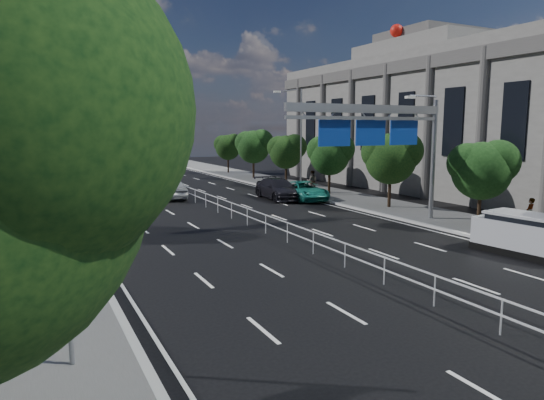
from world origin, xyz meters
TOP-DOWN VIEW (x-y plane):
  - ground at (0.00, 0.00)m, footprint 160.00×160.00m
  - sidewalk_near at (-11.50, 0.00)m, footprint 5.00×140.00m
  - kerb_near at (-9.00, 0.00)m, footprint 0.25×140.00m
  - median_fence at (0.00, 22.50)m, footprint 0.05×85.00m
  - toilet_sign at (-10.95, 0.00)m, footprint 1.62×0.18m
  - overhead_gantry at (6.74, 10.05)m, footprint 10.24×0.38m
  - streetlight_far at (10.50, 26.00)m, footprint 2.78×2.40m
  - civic_hall at (23.72, 22.00)m, footprint 14.40×36.00m
  - near_tree_back at (-11.94, 17.97)m, footprint 4.84×4.51m
  - far_tree_c at (11.24, 6.98)m, footprint 3.52×3.28m
  - far_tree_d at (11.25, 14.48)m, footprint 3.85×3.59m
  - far_tree_e at (11.25, 21.98)m, footprint 3.63×3.38m
  - far_tree_f at (11.24, 29.48)m, footprint 3.52×3.28m
  - far_tree_g at (11.25, 36.98)m, footprint 3.96×3.69m
  - far_tree_h at (11.24, 44.48)m, footprint 3.41×3.18m
  - white_minivan at (-4.64, 29.37)m, footprint 2.51×5.16m
  - red_bus at (-7.14, 38.58)m, footprint 2.83×10.68m
  - near_car_silver at (-1.00, 26.22)m, footprint 2.11×4.81m
  - near_car_dark at (-6.15, 58.88)m, footprint 2.00×5.07m
  - silver_minivan at (8.30, 2.00)m, footprint 2.38×4.60m
  - parked_car_teal at (8.04, 20.78)m, footprint 2.72×5.37m
  - parked_car_dark at (6.50, 22.18)m, footprint 2.60×5.73m
  - pedestrian_a at (13.26, 5.38)m, footprint 0.67×0.52m
  - pedestrian_b at (10.60, 23.76)m, footprint 1.12×1.03m

SIDE VIEW (x-z plane):
  - ground at x=0.00m, z-range 0.00..0.00m
  - sidewalk_near at x=-11.50m, z-range 0.00..0.14m
  - kerb_near at x=-9.00m, z-range -0.01..0.15m
  - median_fence at x=0.00m, z-range 0.01..1.04m
  - parked_car_teal at x=8.04m, z-range 0.00..1.45m
  - near_car_silver at x=-1.00m, z-range 0.00..1.61m
  - parked_car_dark at x=6.50m, z-range 0.00..1.63m
  - near_car_dark at x=-6.15m, z-range 0.00..1.64m
  - silver_minivan at x=8.30m, z-range -0.02..1.82m
  - pedestrian_a at x=13.26m, z-range 0.14..1.79m
  - pedestrian_b at x=10.60m, z-range 0.14..1.99m
  - white_minivan at x=-4.64m, z-range -0.02..2.16m
  - red_bus at x=-7.14m, z-range 0.07..3.24m
  - toilet_sign at x=-10.95m, z-range 0.77..5.11m
  - far_tree_h at x=11.24m, z-range 0.97..5.88m
  - far_tree_c at x=11.24m, z-range 0.95..5.90m
  - far_tree_f at x=11.24m, z-range 0.98..6.00m
  - far_tree_e at x=11.25m, z-range 0.99..6.12m
  - far_tree_d at x=11.25m, z-range 1.02..6.36m
  - far_tree_g at x=11.25m, z-range 1.03..6.48m
  - near_tree_back at x=-11.94m, z-range 1.27..7.96m
  - streetlight_far at x=10.50m, z-range 0.71..9.71m
  - overhead_gantry at x=6.74m, z-range 1.88..9.33m
  - civic_hall at x=23.72m, z-range -0.91..13.44m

